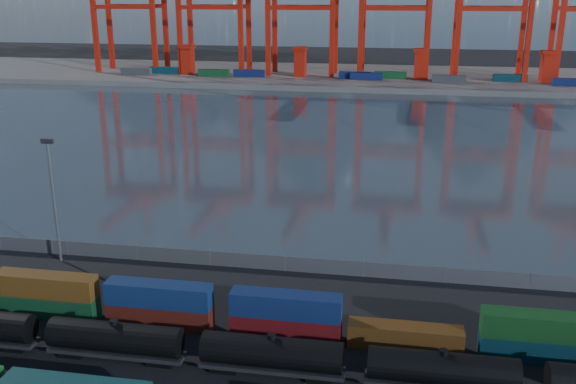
# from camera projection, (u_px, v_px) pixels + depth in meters

# --- Properties ---
(harbor_water) EXTENTS (700.00, 700.00, 0.00)m
(harbor_water) POSITION_uv_depth(u_px,v_px,m) (342.00, 138.00, 154.47)
(harbor_water) COLOR #34414B
(harbor_water) RESTS_ON ground
(far_quay) EXTENTS (700.00, 70.00, 2.00)m
(far_quay) POSITION_uv_depth(u_px,v_px,m) (367.00, 77.00, 252.68)
(far_quay) COLOR #514F4C
(far_quay) RESTS_ON ground
(container_row_north) EXTENTS (129.30, 2.33, 4.97)m
(container_row_north) POSITION_uv_depth(u_px,v_px,m) (227.00, 315.00, 67.13)
(container_row_north) COLOR navy
(container_row_north) RESTS_ON ground
(tanker_string) EXTENTS (122.23, 2.95, 4.22)m
(tanker_string) POSITION_uv_depth(u_px,v_px,m) (192.00, 347.00, 60.93)
(tanker_string) COLOR black
(tanker_string) RESTS_ON ground
(waterfront_fence) EXTENTS (160.12, 0.12, 2.20)m
(waterfront_fence) POSITION_uv_depth(u_px,v_px,m) (285.00, 264.00, 81.93)
(waterfront_fence) COLOR #595B5E
(waterfront_fence) RESTS_ON ground
(yard_light_mast) EXTENTS (1.60, 0.40, 16.60)m
(yard_light_mast) POSITION_uv_depth(u_px,v_px,m) (53.00, 194.00, 82.46)
(yard_light_mast) COLOR slate
(yard_light_mast) RESTS_ON ground
(quay_containers) EXTENTS (172.58, 10.99, 2.60)m
(quay_containers) POSITION_uv_depth(u_px,v_px,m) (335.00, 75.00, 240.14)
(quay_containers) COLOR navy
(quay_containers) RESTS_ON far_quay
(straddle_carriers) EXTENTS (140.00, 7.00, 11.10)m
(straddle_carriers) POSITION_uv_depth(u_px,v_px,m) (359.00, 62.00, 241.63)
(straddle_carriers) COLOR red
(straddle_carriers) RESTS_ON far_quay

